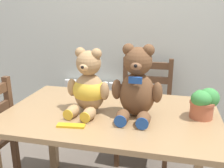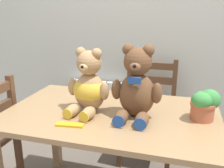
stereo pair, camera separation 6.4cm
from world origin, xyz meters
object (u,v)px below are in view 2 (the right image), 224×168
object	(u,v)px
teddy_bear_right	(137,87)
potted_plant	(204,104)
teddy_bear_left	(89,87)
wooden_chair_behind	(148,110)
chocolate_bar	(70,125)

from	to	relation	value
teddy_bear_right	potted_plant	distance (m)	0.39
teddy_bear_right	teddy_bear_left	bearing A→B (deg)	-0.35
wooden_chair_behind	teddy_bear_right	distance (m)	0.86
wooden_chair_behind	potted_plant	size ratio (longest dim) A/B	5.08
teddy_bear_left	chocolate_bar	distance (m)	0.27
wooden_chair_behind	potted_plant	distance (m)	0.86
wooden_chair_behind	teddy_bear_left	xyz separation A→B (m)	(-0.27, -0.73, 0.42)
teddy_bear_right	chocolate_bar	world-z (taller)	teddy_bear_right
potted_plant	chocolate_bar	size ratio (longest dim) A/B	1.18
teddy_bear_left	teddy_bear_right	xyz separation A→B (m)	(0.29, -0.01, 0.03)
teddy_bear_left	teddy_bear_right	bearing A→B (deg)	-174.64
chocolate_bar	teddy_bear_left	bearing A→B (deg)	83.34
potted_plant	chocolate_bar	xyz separation A→B (m)	(-0.69, -0.28, -0.09)
wooden_chair_behind	chocolate_bar	xyz separation A→B (m)	(-0.30, -0.96, 0.27)
teddy_bear_left	teddy_bear_right	distance (m)	0.29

